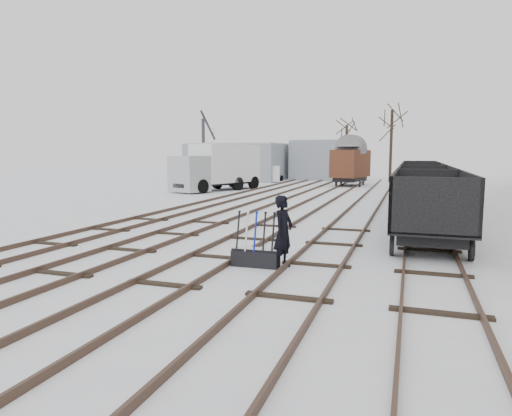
{
  "coord_description": "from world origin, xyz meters",
  "views": [
    {
      "loc": [
        5.36,
        -12.11,
        3.1
      ],
      "look_at": [
        0.39,
        2.55,
        1.2
      ],
      "focal_mm": 32.0,
      "sensor_mm": 36.0,
      "label": 1
    }
  ],
  "objects": [
    {
      "name": "shed_left",
      "position": [
        -13.0,
        36.0,
        2.05
      ],
      "size": [
        10.0,
        8.0,
        4.1
      ],
      "color": "#8D959E",
      "rests_on": "ground"
    },
    {
      "name": "freight_wagon_d",
      "position": [
        6.0,
        23.1,
        0.93
      ],
      "size": [
        2.39,
        5.97,
        2.44
      ],
      "color": "black",
      "rests_on": "ground"
    },
    {
      "name": "freight_wagon_b",
      "position": [
        6.0,
        10.3,
        0.93
      ],
      "size": [
        2.39,
        5.97,
        2.44
      ],
      "color": "black",
      "rests_on": "ground"
    },
    {
      "name": "tree_far_left",
      "position": [
        -1.78,
        41.26,
        3.1
      ],
      "size": [
        0.3,
        0.3,
        6.21
      ],
      "primitive_type": "cylinder",
      "color": "black",
      "rests_on": "ground"
    },
    {
      "name": "shed_right",
      "position": [
        -4.0,
        40.0,
        2.25
      ],
      "size": [
        7.0,
        6.0,
        4.5
      ],
      "color": "#8D959E",
      "rests_on": "ground"
    },
    {
      "name": "freight_wagon_a",
      "position": [
        6.0,
        3.9,
        0.93
      ],
      "size": [
        2.39,
        5.97,
        2.44
      ],
      "color": "black",
      "rests_on": "ground"
    },
    {
      "name": "ground_frame",
      "position": [
        1.44,
        -0.6,
        0.28
      ],
      "size": [
        1.31,
        0.44,
        1.49
      ],
      "rotation": [
        0.0,
        0.0,
        0.01
      ],
      "color": "black",
      "rests_on": "ground"
    },
    {
      "name": "panel_van",
      "position": [
        -8.64,
        34.37,
        0.88
      ],
      "size": [
        2.66,
        4.15,
        1.69
      ],
      "rotation": [
        0.0,
        0.0,
        0.28
      ],
      "color": "white",
      "rests_on": "ground"
    },
    {
      "name": "ground",
      "position": [
        0.0,
        0.0,
        0.0
      ],
      "size": [
        120.0,
        120.0,
        0.0
      ],
      "primitive_type": "plane",
      "color": "white",
      "rests_on": "ground"
    },
    {
      "name": "tree_far_right",
      "position": [
        3.31,
        37.63,
        3.73
      ],
      "size": [
        0.3,
        0.3,
        7.47
      ],
      "primitive_type": "cylinder",
      "color": "black",
      "rests_on": "ground"
    },
    {
      "name": "tracks",
      "position": [
        -0.0,
        13.67,
        0.07
      ],
      "size": [
        13.9,
        52.0,
        0.16
      ],
      "color": "black",
      "rests_on": "ground"
    },
    {
      "name": "freight_wagon_c",
      "position": [
        6.0,
        16.7,
        0.93
      ],
      "size": [
        2.39,
        5.97,
        2.44
      ],
      "color": "black",
      "rests_on": "ground"
    },
    {
      "name": "worker",
      "position": [
        2.19,
        -0.5,
        0.98
      ],
      "size": [
        0.62,
        0.8,
        1.96
      ],
      "primitive_type": "imported",
      "rotation": [
        0.0,
        0.0,
        1.34
      ],
      "color": "black",
      "rests_on": "ground"
    },
    {
      "name": "box_van_wagon",
      "position": [
        0.05,
        30.85,
        2.13
      ],
      "size": [
        3.5,
        5.22,
        3.66
      ],
      "rotation": [
        0.0,
        0.0,
        -0.22
      ],
      "color": "black",
      "rests_on": "ground"
    },
    {
      "name": "lorry",
      "position": [
        -9.52,
        21.99,
        1.92
      ],
      "size": [
        4.65,
        8.61,
        3.74
      ],
      "rotation": [
        0.0,
        0.0,
        -0.39
      ],
      "color": "black",
      "rests_on": "ground"
    },
    {
      "name": "crane",
      "position": [
        -17.0,
        35.44,
        2.04
      ],
      "size": [
        1.64,
        4.55,
        7.76
      ],
      "rotation": [
        0.0,
        0.0,
        0.06
      ],
      "color": "#313136",
      "rests_on": "ground"
    }
  ]
}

